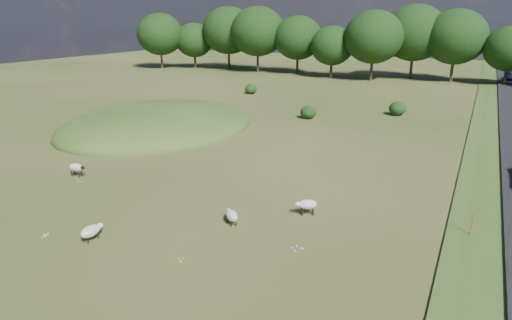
% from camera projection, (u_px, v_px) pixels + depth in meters
% --- Properties ---
extents(ground, '(160.00, 160.00, 0.00)m').
position_uv_depth(ground, '(312.00, 122.00, 43.61)').
color(ground, '#2C4916').
rests_on(ground, ground).
extents(mound, '(16.00, 20.00, 4.00)m').
position_uv_depth(mound, '(159.00, 127.00, 41.90)').
color(mound, '#33561E').
rests_on(mound, ground).
extents(treeline, '(96.28, 14.66, 11.70)m').
position_uv_depth(treeline, '(384.00, 37.00, 72.33)').
color(treeline, black).
rests_on(treeline, ground).
extents(shrubs, '(21.33, 12.59, 1.41)m').
position_uv_depth(shrubs, '(319.00, 102.00, 50.21)').
color(shrubs, black).
rests_on(shrubs, ground).
extents(marker_post, '(0.06, 0.06, 1.20)m').
position_uv_depth(marker_post, '(472.00, 225.00, 20.71)').
color(marker_post, '#D8590C').
rests_on(marker_post, ground).
extents(sheep_0, '(0.59, 1.25, 0.72)m').
position_uv_depth(sheep_0, '(91.00, 231.00, 20.46)').
color(sheep_0, beige).
rests_on(sheep_0, ground).
extents(sheep_1, '(1.15, 0.93, 0.83)m').
position_uv_depth(sheep_1, '(307.00, 205.00, 23.03)').
color(sheep_1, beige).
rests_on(sheep_1, ground).
extents(sheep_2, '(1.21, 0.62, 0.85)m').
position_uv_depth(sheep_2, '(76.00, 167.00, 28.65)').
color(sheep_2, beige).
rests_on(sheep_2, ground).
extents(sheep_3, '(1.09, 1.08, 0.68)m').
position_uv_depth(sheep_3, '(232.00, 215.00, 22.12)').
color(sheep_3, beige).
rests_on(sheep_3, ground).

